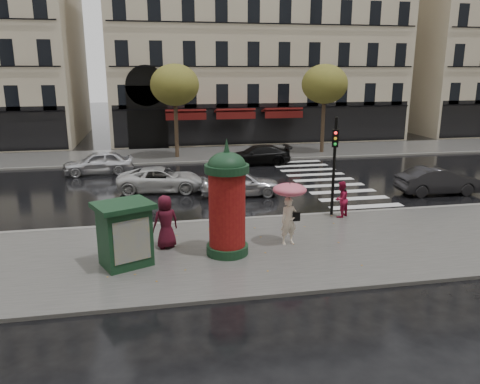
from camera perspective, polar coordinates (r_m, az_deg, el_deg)
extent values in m
plane|color=black|center=(17.23, 2.76, -6.57)|extent=(160.00, 160.00, 0.00)
cube|color=#474744|center=(16.76, 3.16, -6.98)|extent=(90.00, 7.00, 0.12)
cube|color=#474744|center=(35.35, -4.50, 4.60)|extent=(90.00, 6.00, 0.12)
cube|color=slate|center=(19.96, 0.74, -3.31)|extent=(90.00, 0.25, 0.14)
cube|color=slate|center=(32.42, -3.90, 3.71)|extent=(90.00, 0.25, 0.14)
cube|color=silver|center=(27.75, 10.18, 1.49)|extent=(3.60, 11.75, 0.01)
cube|color=#B7A88C|center=(46.79, 1.36, 19.33)|extent=(26.00, 14.00, 20.00)
cylinder|color=#38281C|center=(33.84, -7.80, 8.41)|extent=(0.28, 0.28, 5.20)
ellipsoid|color=#475F1E|center=(33.66, -7.95, 12.81)|extent=(3.40, 3.40, 2.89)
cylinder|color=#38281C|center=(36.14, 10.10, 8.72)|extent=(0.28, 0.28, 5.20)
ellipsoid|color=#475F1E|center=(35.97, 10.28, 12.83)|extent=(3.40, 3.40, 2.89)
imported|color=#F7E5CB|center=(16.89, 5.98, -3.52)|extent=(0.70, 0.53, 1.73)
cylinder|color=black|center=(16.72, 6.03, -1.64)|extent=(0.02, 0.02, 1.10)
ellipsoid|color=#D42779|center=(16.57, 6.08, 0.28)|extent=(1.20, 1.20, 0.42)
cone|color=black|center=(16.51, 6.10, 1.09)|extent=(0.04, 0.04, 0.09)
cube|color=black|center=(16.85, 6.89, -2.98)|extent=(0.25, 0.12, 0.32)
imported|color=maroon|center=(20.34, 12.20, -0.86)|extent=(0.96, 0.93, 1.56)
imported|color=#480E1D|center=(16.64, -9.06, -3.60)|extent=(1.08, 0.88, 1.90)
cylinder|color=#14341D|center=(16.19, -1.55, -6.95)|extent=(1.44, 1.44, 0.31)
cylinder|color=maroon|center=(15.72, -1.59, -2.07)|extent=(1.23, 1.23, 2.57)
cylinder|color=#14341D|center=(15.37, -1.63, 2.88)|extent=(1.48, 1.48, 0.26)
ellipsoid|color=#14341D|center=(15.35, -1.63, 3.26)|extent=(1.27, 1.27, 0.89)
cone|color=#14341D|center=(15.23, -1.65, 5.72)|extent=(0.21, 0.21, 0.46)
cylinder|color=black|center=(20.31, 11.38, 3.01)|extent=(0.13, 0.13, 4.21)
cube|color=black|center=(19.86, 11.56, 6.44)|extent=(0.32, 0.28, 0.74)
cube|color=#14341D|center=(15.45, -13.85, -5.32)|extent=(1.80, 1.66, 1.90)
cube|color=#14341D|center=(15.13, -14.09, -1.61)|extent=(2.16, 2.02, 0.16)
imported|color=silver|center=(23.71, -0.03, 1.16)|extent=(4.06, 1.73, 1.37)
imported|color=#232326|center=(26.14, 23.03, 1.27)|extent=(4.27, 1.63, 1.39)
imported|color=silver|center=(24.96, -9.55, 1.52)|extent=(4.77, 2.60, 1.27)
imported|color=black|center=(31.68, 2.13, 4.54)|extent=(4.52, 1.96, 1.29)
imported|color=silver|center=(29.99, -16.90, 3.45)|extent=(4.35, 2.17, 1.42)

